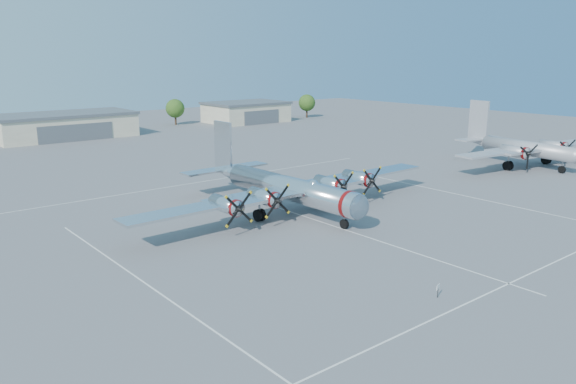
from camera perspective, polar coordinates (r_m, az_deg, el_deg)
ground at (r=60.58m, az=3.19°, el=-2.99°), size 260.00×260.00×0.00m
parking_lines at (r=59.36m, az=4.33°, el=-3.36°), size 60.00×50.08×0.01m
hangar_center at (r=131.57m, az=-21.75°, el=6.31°), size 28.60×14.60×5.40m
hangar_east at (r=152.92m, az=-4.28°, el=8.13°), size 20.60×14.60×5.40m
tree_east at (r=148.55m, az=-11.40°, el=8.32°), size 4.80×4.80×6.64m
tree_far_east at (r=163.54m, az=1.93°, el=9.04°), size 4.80×4.80×6.64m
main_bomber_b29 at (r=64.99m, az=-0.48°, el=-1.81°), size 42.09×29.30×9.16m
twin_engine_east at (r=98.70m, az=22.52°, el=2.49°), size 33.82×26.19×9.91m
info_placard at (r=43.22m, az=15.00°, el=-9.44°), size 0.52×0.19×1.02m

